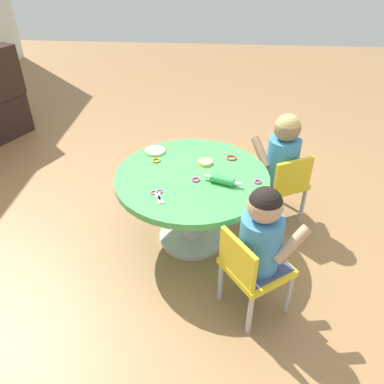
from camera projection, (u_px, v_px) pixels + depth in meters
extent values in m
plane|color=#9E7247|center=(192.00, 238.00, 2.63)|extent=(10.00, 10.00, 0.00)
cylinder|color=silver|center=(192.00, 236.00, 2.63)|extent=(0.44, 0.44, 0.03)
cylinder|color=silver|center=(192.00, 211.00, 2.50)|extent=(0.12, 0.12, 0.47)
cylinder|color=#4CB259|center=(192.00, 178.00, 2.35)|extent=(0.94, 0.94, 0.04)
cylinder|color=#B7B7BC|center=(288.00, 294.00, 2.06)|extent=(0.03, 0.03, 0.28)
cylinder|color=#B7B7BC|center=(257.00, 263.00, 2.24)|extent=(0.03, 0.03, 0.28)
cylinder|color=#B7B7BC|center=(250.00, 315.00, 1.95)|extent=(0.03, 0.03, 0.28)
cylinder|color=#B7B7BC|center=(221.00, 281.00, 2.14)|extent=(0.03, 0.03, 0.28)
cube|color=yellow|center=(257.00, 267.00, 2.01)|extent=(0.42, 0.42, 0.04)
cube|color=yellow|center=(237.00, 259.00, 1.88)|extent=(0.23, 0.18, 0.22)
cube|color=#3F4772|center=(257.00, 266.00, 2.01)|extent=(0.37, 0.38, 0.04)
cylinder|color=#3F8CCC|center=(260.00, 242.00, 1.91)|extent=(0.21, 0.21, 0.30)
sphere|color=tan|center=(265.00, 206.00, 1.78)|extent=(0.17, 0.17, 0.17)
sphere|color=black|center=(265.00, 203.00, 1.77)|extent=(0.16, 0.16, 0.16)
cylinder|color=tan|center=(291.00, 245.00, 1.86)|extent=(0.17, 0.21, 0.17)
cylinder|color=tan|center=(262.00, 220.00, 2.01)|extent=(0.17, 0.21, 0.17)
cylinder|color=#B7B7BC|center=(282.00, 186.00, 2.89)|extent=(0.03, 0.03, 0.28)
cylinder|color=#B7B7BC|center=(251.00, 194.00, 2.81)|extent=(0.03, 0.03, 0.28)
cylinder|color=#B7B7BC|center=(302.00, 206.00, 2.70)|extent=(0.03, 0.03, 0.28)
cylinder|color=#B7B7BC|center=(270.00, 214.00, 2.62)|extent=(0.03, 0.03, 0.28)
cube|color=yellow|center=(279.00, 181.00, 2.66)|extent=(0.40, 0.40, 0.04)
cube|color=yellow|center=(293.00, 175.00, 2.49)|extent=(0.14, 0.25, 0.22)
cube|color=#3F4772|center=(279.00, 181.00, 2.66)|extent=(0.37, 0.36, 0.04)
cylinder|color=#3F8CCC|center=(283.00, 159.00, 2.56)|extent=(0.21, 0.21, 0.30)
sphere|color=#997051|center=(287.00, 128.00, 2.43)|extent=(0.17, 0.17, 0.17)
sphere|color=tan|center=(288.00, 126.00, 2.43)|extent=(0.16, 0.16, 0.16)
cylinder|color=#997051|center=(289.00, 146.00, 2.66)|extent=(0.21, 0.15, 0.17)
cylinder|color=#997051|center=(261.00, 153.00, 2.59)|extent=(0.21, 0.15, 0.17)
cylinder|color=green|center=(222.00, 180.00, 2.25)|extent=(0.09, 0.15, 0.05)
cylinder|color=white|center=(208.00, 177.00, 2.28)|extent=(0.04, 0.05, 0.02)
cylinder|color=white|center=(238.00, 184.00, 2.22)|extent=(0.04, 0.05, 0.02)
cube|color=silver|center=(159.00, 198.00, 2.14)|extent=(0.10, 0.07, 0.01)
cube|color=silver|center=(159.00, 198.00, 2.14)|extent=(0.11, 0.03, 0.01)
torus|color=#D83F99|center=(154.00, 193.00, 2.18)|extent=(0.05, 0.05, 0.01)
torus|color=#D83F99|center=(160.00, 191.00, 2.19)|extent=(0.05, 0.05, 0.01)
cylinder|color=#F2CC72|center=(205.00, 162.00, 2.44)|extent=(0.09, 0.09, 0.02)
cylinder|color=#B2E58C|center=(155.00, 151.00, 2.57)|extent=(0.14, 0.14, 0.01)
torus|color=#D83FA5|center=(258.00, 182.00, 2.27)|extent=(0.05, 0.05, 0.01)
torus|color=red|center=(232.00, 158.00, 2.50)|extent=(0.07, 0.07, 0.01)
torus|color=#D83FA5|center=(196.00, 180.00, 2.29)|extent=(0.05, 0.05, 0.01)
torus|color=orange|center=(156.00, 160.00, 2.47)|extent=(0.06, 0.06, 0.01)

